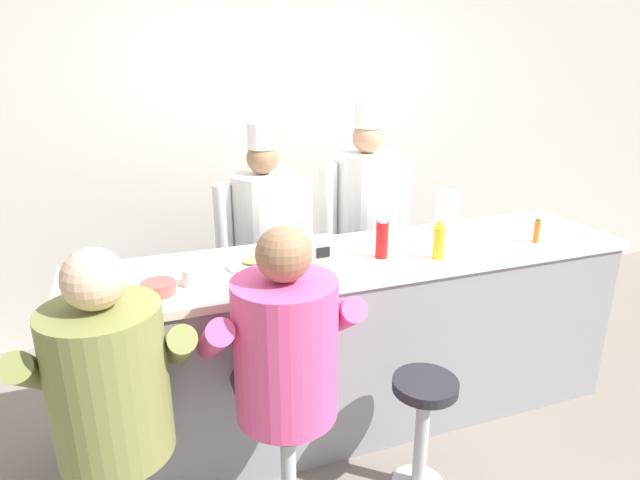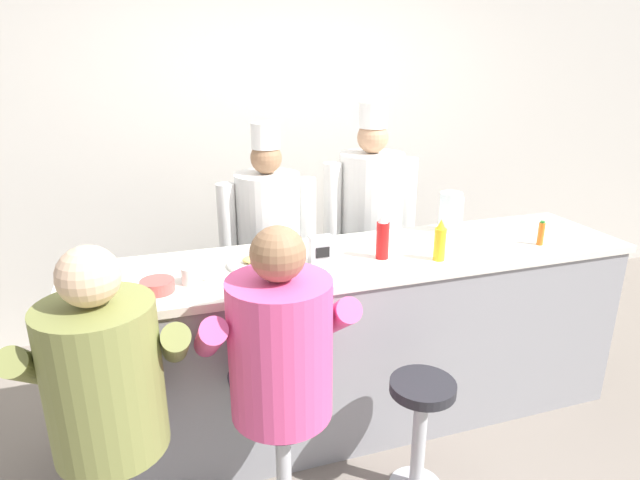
# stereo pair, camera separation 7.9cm
# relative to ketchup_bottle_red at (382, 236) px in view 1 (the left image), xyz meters

# --- Properties ---
(ground_plane) EXTENTS (20.00, 20.00, 0.00)m
(ground_plane) POSITION_rel_ketchup_bottle_red_xyz_m (-0.08, -0.27, -1.12)
(ground_plane) COLOR slate
(wall_back) EXTENTS (10.00, 0.06, 2.70)m
(wall_back) POSITION_rel_ketchup_bottle_red_xyz_m (-0.08, 1.59, 0.23)
(wall_back) COLOR beige
(wall_back) RESTS_ON ground_plane
(diner_counter) EXTENTS (3.00, 0.71, 1.00)m
(diner_counter) POSITION_rel_ketchup_bottle_red_xyz_m (-0.08, 0.08, -0.62)
(diner_counter) COLOR gray
(diner_counter) RESTS_ON ground_plane
(ketchup_bottle_red) EXTENTS (0.07, 0.07, 0.25)m
(ketchup_bottle_red) POSITION_rel_ketchup_bottle_red_xyz_m (0.00, 0.00, 0.00)
(ketchup_bottle_red) COLOR red
(ketchup_bottle_red) RESTS_ON diner_counter
(mustard_bottle_yellow) EXTENTS (0.06, 0.06, 0.22)m
(mustard_bottle_yellow) POSITION_rel_ketchup_bottle_red_xyz_m (0.27, -0.12, -0.01)
(mustard_bottle_yellow) COLOR yellow
(mustard_bottle_yellow) RESTS_ON diner_counter
(hot_sauce_bottle_orange) EXTENTS (0.04, 0.04, 0.14)m
(hot_sauce_bottle_orange) POSITION_rel_ketchup_bottle_red_xyz_m (0.92, -0.09, -0.05)
(hot_sauce_bottle_orange) COLOR orange
(hot_sauce_bottle_orange) RESTS_ON diner_counter
(water_pitcher_clear) EXTENTS (0.15, 0.13, 0.24)m
(water_pitcher_clear) POSITION_rel_ketchup_bottle_red_xyz_m (0.57, 0.29, 0.00)
(water_pitcher_clear) COLOR silver
(water_pitcher_clear) RESTS_ON diner_counter
(breakfast_plate) EXTENTS (0.27, 0.27, 0.05)m
(breakfast_plate) POSITION_rel_ketchup_bottle_red_xyz_m (-0.65, 0.10, -0.10)
(breakfast_plate) COLOR white
(breakfast_plate) RESTS_ON diner_counter
(cereal_bowl) EXTENTS (0.15, 0.15, 0.06)m
(cereal_bowl) POSITION_rel_ketchup_bottle_red_xyz_m (-1.13, -0.07, -0.09)
(cereal_bowl) COLOR #B24C47
(cereal_bowl) RESTS_ON diner_counter
(coffee_mug_white) EXTENTS (0.13, 0.09, 0.08)m
(coffee_mug_white) POSITION_rel_ketchup_bottle_red_xyz_m (-0.97, -0.03, -0.08)
(coffee_mug_white) COLOR white
(coffee_mug_white) RESTS_ON diner_counter
(napkin_dispenser_chrome) EXTENTS (0.11, 0.07, 0.15)m
(napkin_dispenser_chrome) POSITION_rel_ketchup_bottle_red_xyz_m (-0.33, 0.02, -0.04)
(napkin_dispenser_chrome) COLOR silver
(napkin_dispenser_chrome) RESTS_ON diner_counter
(diner_seated_olive) EXTENTS (0.63, 0.62, 1.40)m
(diner_seated_olive) POSITION_rel_ketchup_bottle_red_xyz_m (-1.34, -0.51, -0.26)
(diner_seated_olive) COLOR #B2B5BA
(diner_seated_olive) RESTS_ON ground_plane
(diner_seated_pink) EXTENTS (0.63, 0.63, 1.41)m
(diner_seated_pink) POSITION_rel_ketchup_bottle_red_xyz_m (-0.69, -0.51, -0.26)
(diner_seated_pink) COLOR #B2B5BA
(diner_seated_pink) RESTS_ON ground_plane
(empty_stool_round) EXTENTS (0.30, 0.30, 0.60)m
(empty_stool_round) POSITION_rel_ketchup_bottle_red_xyz_m (-0.03, -0.55, -0.71)
(empty_stool_round) COLOR #B2B5BA
(empty_stool_round) RESTS_ON ground_plane
(cook_in_whites_near) EXTENTS (0.63, 0.41, 1.62)m
(cook_in_whites_near) POSITION_rel_ketchup_bottle_red_xyz_m (-0.42, 0.82, -0.23)
(cook_in_whites_near) COLOR #232328
(cook_in_whites_near) RESTS_ON ground_plane
(cook_in_whites_far) EXTENTS (0.67, 0.43, 1.72)m
(cook_in_whites_far) POSITION_rel_ketchup_bottle_red_xyz_m (0.31, 0.86, -0.17)
(cook_in_whites_far) COLOR #232328
(cook_in_whites_far) RESTS_ON ground_plane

